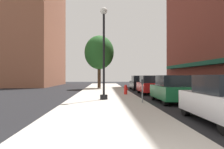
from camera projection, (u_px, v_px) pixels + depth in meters
name	position (u px, v px, depth m)	size (l,w,h in m)	color
ground_plane	(148.00, 94.00, 22.20)	(90.00, 90.00, 0.00)	black
sidewalk_slab	(105.00, 92.00, 23.06)	(4.80, 50.00, 0.12)	#B7B2A8
building_far_background	(39.00, 32.00, 40.73)	(6.80, 18.00, 18.02)	#9E6047
lamppost	(104.00, 51.00, 15.43)	(0.48, 0.48, 5.90)	black
fire_hydrant	(126.00, 89.00, 19.66)	(0.33, 0.26, 0.79)	red
parking_meter_near	(142.00, 88.00, 13.49)	(0.14, 0.09, 1.31)	slate
tree_near	(99.00, 53.00, 30.15)	(3.66, 3.66, 6.55)	#422D1E
car_green	(172.00, 89.00, 14.60)	(1.80, 4.30, 1.66)	black
car_red	(150.00, 85.00, 21.49)	(1.80, 4.30, 1.66)	black
car_black	(139.00, 83.00, 28.04)	(1.80, 4.30, 1.66)	black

